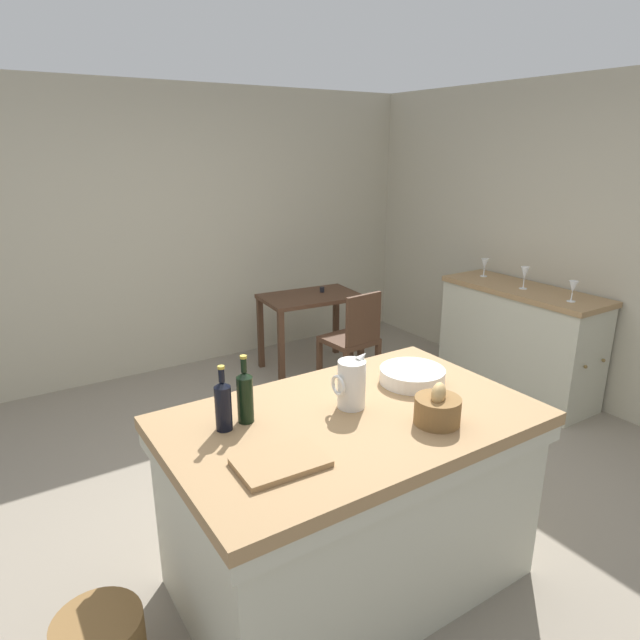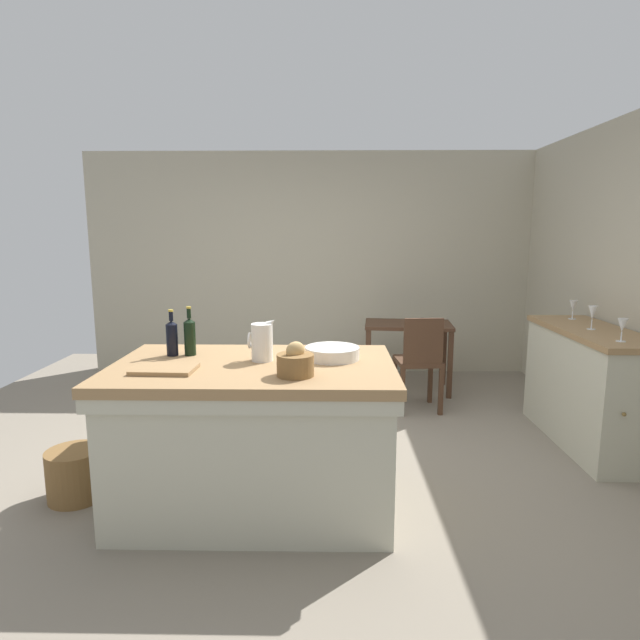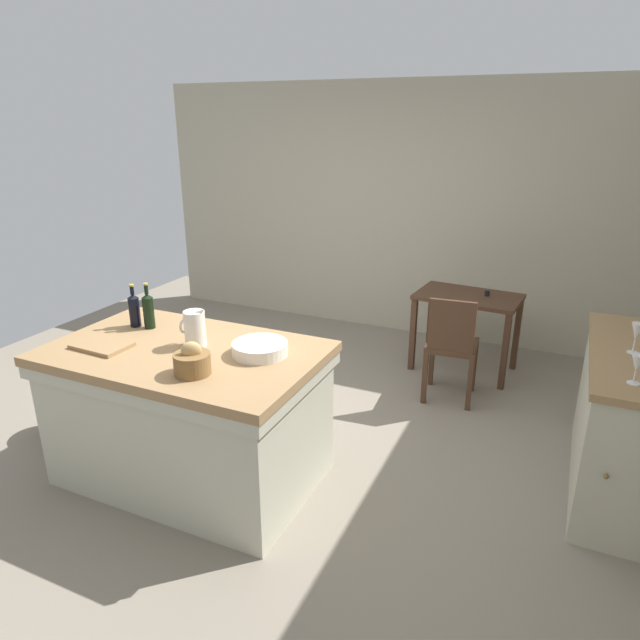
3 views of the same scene
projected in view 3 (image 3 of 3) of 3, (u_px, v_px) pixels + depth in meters
ground_plane at (275, 436)px, 4.16m from camera, size 6.76×6.76×0.00m
wall_back at (389, 211)px, 5.94m from camera, size 5.32×0.12×2.60m
island_table at (189, 409)px, 3.56m from camera, size 1.67×1.03×0.91m
side_cabinet at (624, 422)px, 3.45m from camera, size 0.52×1.40×0.93m
writing_desk at (467, 307)px, 5.08m from camera, size 0.95×0.64×0.78m
wooden_chair at (452, 345)px, 4.54m from camera, size 0.43×0.43×0.91m
pitcher at (195, 328)px, 3.41m from camera, size 0.17×0.13×0.27m
wash_bowl at (260, 349)px, 3.32m from camera, size 0.33×0.33×0.07m
bread_basket at (192, 362)px, 3.06m from camera, size 0.20×0.20×0.19m
cutting_board at (102, 345)px, 3.43m from camera, size 0.35×0.24×0.02m
wine_bottle_dark at (148, 310)px, 3.71m from camera, size 0.07×0.07×0.31m
wine_bottle_amber at (134, 309)px, 3.74m from camera, size 0.07×0.07×0.29m
wine_glass_far_left at (637, 364)px, 2.87m from camera, size 0.07×0.07×0.16m
wine_glass_left at (636, 333)px, 3.25m from camera, size 0.07×0.07×0.18m
wicker_hamper at (71, 413)px, 4.18m from camera, size 0.35×0.35×0.32m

